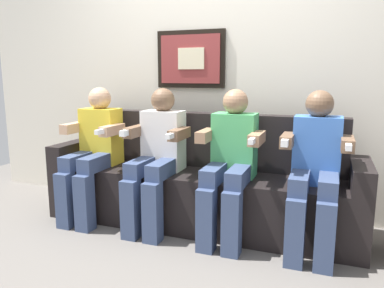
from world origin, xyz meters
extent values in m
plane|color=#66605B|center=(0.00, 0.00, 0.00)|extent=(6.40, 6.40, 0.00)
cube|color=silver|center=(0.00, 0.77, 1.30)|extent=(4.92, 0.05, 2.60)
cube|color=black|center=(-0.23, 0.72, 1.35)|extent=(0.63, 0.03, 0.50)
cube|color=maroon|center=(-0.23, 0.71, 1.35)|extent=(0.55, 0.02, 0.42)
cube|color=beige|center=(-0.21, 0.70, 1.35)|extent=(0.24, 0.02, 0.18)
cube|color=black|center=(0.00, 0.29, 0.23)|extent=(2.24, 0.58, 0.45)
cube|color=black|center=(0.00, 0.51, 0.68)|extent=(2.24, 0.14, 0.45)
cube|color=black|center=(-1.19, 0.29, 0.31)|extent=(0.14, 0.58, 0.62)
cube|color=black|center=(1.19, 0.29, 0.31)|extent=(0.14, 0.58, 0.62)
cube|color=yellow|center=(-0.89, 0.28, 0.69)|extent=(0.32, 0.20, 0.48)
sphere|color=tan|center=(-0.89, 0.28, 1.02)|extent=(0.19, 0.19, 0.19)
cube|color=#38476B|center=(-0.98, 0.08, 0.51)|extent=(0.12, 0.40, 0.12)
cube|color=#38476B|center=(-0.80, 0.08, 0.51)|extent=(0.12, 0.40, 0.12)
cube|color=#38476B|center=(-0.98, -0.12, 0.23)|extent=(0.12, 0.12, 0.45)
cube|color=#38476B|center=(-0.80, -0.12, 0.23)|extent=(0.12, 0.12, 0.45)
cube|color=tan|center=(-1.08, 0.16, 0.77)|extent=(0.08, 0.28, 0.08)
cube|color=tan|center=(-0.70, 0.16, 0.77)|extent=(0.08, 0.28, 0.08)
cube|color=white|center=(-0.70, 0.00, 0.78)|extent=(0.04, 0.13, 0.04)
cube|color=white|center=(-0.30, 0.28, 0.69)|extent=(0.32, 0.20, 0.48)
sphere|color=brown|center=(-0.30, 0.28, 1.02)|extent=(0.19, 0.19, 0.19)
cube|color=#38476B|center=(-0.39, 0.08, 0.51)|extent=(0.12, 0.40, 0.12)
cube|color=#38476B|center=(-0.21, 0.08, 0.51)|extent=(0.12, 0.40, 0.12)
cube|color=#38476B|center=(-0.39, -0.12, 0.23)|extent=(0.12, 0.12, 0.45)
cube|color=#38476B|center=(-0.21, -0.12, 0.23)|extent=(0.12, 0.12, 0.45)
cube|color=brown|center=(-0.49, 0.16, 0.77)|extent=(0.08, 0.28, 0.08)
cube|color=brown|center=(-0.11, 0.16, 0.77)|extent=(0.08, 0.28, 0.08)
cube|color=white|center=(-0.11, 0.00, 0.78)|extent=(0.04, 0.13, 0.04)
cube|color=white|center=(-0.49, 0.00, 0.78)|extent=(0.04, 0.10, 0.04)
cube|color=#4CB266|center=(0.30, 0.28, 0.69)|extent=(0.32, 0.20, 0.48)
sphere|color=#9E7556|center=(0.30, 0.28, 1.02)|extent=(0.19, 0.19, 0.19)
cube|color=#38476B|center=(0.21, 0.08, 0.51)|extent=(0.12, 0.40, 0.12)
cube|color=#38476B|center=(0.39, 0.08, 0.51)|extent=(0.12, 0.40, 0.12)
cube|color=#38476B|center=(0.21, -0.12, 0.23)|extent=(0.12, 0.12, 0.45)
cube|color=#38476B|center=(0.39, -0.12, 0.23)|extent=(0.12, 0.12, 0.45)
cube|color=#9E7556|center=(0.11, 0.16, 0.77)|extent=(0.08, 0.28, 0.08)
cube|color=#9E7556|center=(0.49, 0.16, 0.77)|extent=(0.08, 0.28, 0.08)
cube|color=white|center=(0.49, 0.00, 0.78)|extent=(0.04, 0.13, 0.04)
cube|color=#3F72CC|center=(0.89, 0.28, 0.69)|extent=(0.32, 0.20, 0.48)
sphere|color=brown|center=(0.89, 0.28, 1.02)|extent=(0.19, 0.19, 0.19)
cube|color=#38476B|center=(0.80, 0.08, 0.51)|extent=(0.12, 0.40, 0.12)
cube|color=#38476B|center=(0.98, 0.08, 0.51)|extent=(0.12, 0.40, 0.12)
cube|color=#38476B|center=(0.80, -0.12, 0.23)|extent=(0.12, 0.12, 0.45)
cube|color=#38476B|center=(0.98, -0.12, 0.23)|extent=(0.12, 0.12, 0.45)
cube|color=brown|center=(0.70, 0.16, 0.77)|extent=(0.08, 0.28, 0.08)
cube|color=brown|center=(1.08, 0.16, 0.77)|extent=(0.08, 0.28, 0.08)
cube|color=white|center=(1.08, 0.00, 0.78)|extent=(0.04, 0.13, 0.04)
cube|color=white|center=(0.70, 0.00, 0.78)|extent=(0.04, 0.10, 0.04)
camera|label=1|loc=(0.97, -2.43, 1.21)|focal=34.85mm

